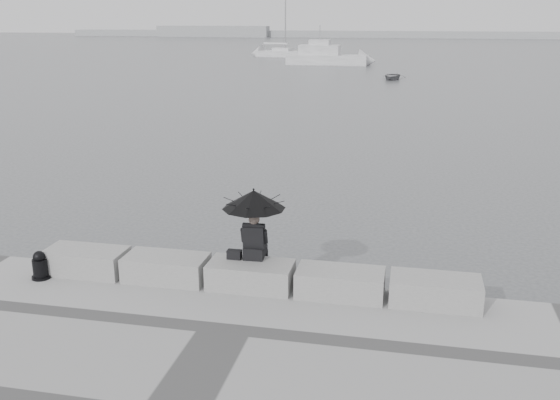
% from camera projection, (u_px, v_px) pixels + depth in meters
% --- Properties ---
extents(ground, '(360.00, 360.00, 0.00)m').
position_uv_depth(ground, '(257.00, 301.00, 12.43)').
color(ground, '#434648').
rests_on(ground, ground).
extents(stone_block_far_left, '(1.60, 0.80, 0.50)m').
position_uv_depth(stone_block_far_left, '(86.00, 261.00, 12.47)').
color(stone_block_far_left, gray).
rests_on(stone_block_far_left, promenade).
extents(stone_block_left, '(1.60, 0.80, 0.50)m').
position_uv_depth(stone_block_left, '(166.00, 268.00, 12.13)').
color(stone_block_left, gray).
rests_on(stone_block_left, promenade).
extents(stone_block_centre, '(1.60, 0.80, 0.50)m').
position_uv_depth(stone_block_centre, '(251.00, 275.00, 11.79)').
color(stone_block_centre, gray).
rests_on(stone_block_centre, promenade).
extents(stone_block_right, '(1.60, 0.80, 0.50)m').
position_uv_depth(stone_block_right, '(340.00, 283.00, 11.45)').
color(stone_block_right, gray).
rests_on(stone_block_right, promenade).
extents(stone_block_far_right, '(1.60, 0.80, 0.50)m').
position_uv_depth(stone_block_far_right, '(435.00, 291.00, 11.11)').
color(stone_block_far_right, gray).
rests_on(stone_block_far_right, promenade).
extents(seated_person, '(1.20, 1.20, 1.39)m').
position_uv_depth(seated_person, '(254.00, 208.00, 11.67)').
color(seated_person, black).
rests_on(seated_person, stone_block_centre).
extents(bag, '(0.27, 0.15, 0.17)m').
position_uv_depth(bag, '(234.00, 254.00, 11.91)').
color(bag, black).
rests_on(bag, stone_block_centre).
extents(mooring_bollard, '(0.37, 0.37, 0.58)m').
position_uv_depth(mooring_bollard, '(40.00, 267.00, 12.19)').
color(mooring_bollard, black).
rests_on(mooring_bollard, promenade).
extents(distant_landmass, '(180.00, 8.00, 2.80)m').
position_uv_depth(distant_landmass, '(373.00, 34.00, 158.68)').
color(distant_landmass, '#97999C').
rests_on(distant_landmass, ground).
extents(sailboat_left, '(7.43, 3.95, 12.90)m').
position_uv_depth(sailboat_left, '(282.00, 53.00, 85.39)').
color(sailboat_left, white).
rests_on(sailboat_left, ground).
extents(motor_cruiser, '(9.32, 3.04, 4.50)m').
position_uv_depth(motor_cruiser, '(327.00, 57.00, 71.77)').
color(motor_cruiser, white).
rests_on(motor_cruiser, ground).
extents(dinghy, '(3.29, 1.79, 0.53)m').
position_uv_depth(dinghy, '(392.00, 76.00, 55.36)').
color(dinghy, gray).
rests_on(dinghy, ground).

